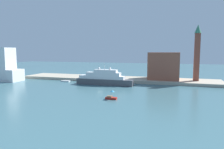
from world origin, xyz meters
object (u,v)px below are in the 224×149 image
at_px(small_motorboat, 111,96).
at_px(work_barge, 65,81).
at_px(harbor_building, 164,66).
at_px(person_figure, 102,76).
at_px(mooring_bollard, 119,79).
at_px(parked_car, 94,76).
at_px(bell_tower, 197,51).
at_px(large_yacht, 104,79).

bearing_deg(small_motorboat, work_barge, 139.08).
distance_m(small_motorboat, harbor_building, 49.71).
height_order(work_barge, harbor_building, harbor_building).
height_order(small_motorboat, person_figure, small_motorboat).
relative_size(harbor_building, mooring_bollard, 19.45).
height_order(work_barge, parked_car, parked_car).
height_order(parked_car, mooring_bollard, parked_car).
relative_size(small_motorboat, person_figure, 2.34).
bearing_deg(bell_tower, large_yacht, -157.75).
height_order(harbor_building, mooring_bollard, harbor_building).
bearing_deg(large_yacht, person_figure, 113.12).
bearing_deg(work_barge, large_yacht, -8.08).
height_order(bell_tower, parked_car, bell_tower).
height_order(large_yacht, bell_tower, bell_tower).
relative_size(large_yacht, work_barge, 5.74).
distance_m(harbor_building, person_figure, 34.20).
bearing_deg(parked_car, large_yacht, -52.88).
bearing_deg(mooring_bollard, bell_tower, 11.71).
distance_m(small_motorboat, person_figure, 46.07).
relative_size(large_yacht, small_motorboat, 7.30).
bearing_deg(bell_tower, work_barge, -167.79).
height_order(large_yacht, person_figure, large_yacht).
relative_size(small_motorboat, bell_tower, 0.14).
bearing_deg(mooring_bollard, work_barge, -167.10).
xyz_separation_m(bell_tower, parked_car, (-54.48, -2.23, -14.34)).
height_order(work_barge, mooring_bollard, mooring_bollard).
xyz_separation_m(small_motorboat, work_barge, (-35.62, 30.88, -0.65)).
height_order(harbor_building, bell_tower, bell_tower).
height_order(large_yacht, mooring_bollard, large_yacht).
xyz_separation_m(parked_car, mooring_bollard, (16.38, -5.67, -0.24)).
relative_size(bell_tower, mooring_bollard, 34.42).
xyz_separation_m(work_barge, harbor_building, (50.13, 16.06, 8.22)).
height_order(small_motorboat, bell_tower, bell_tower).
bearing_deg(parked_car, bell_tower, 2.34).
bearing_deg(parked_car, small_motorboat, -60.63).
bearing_deg(work_barge, harbor_building, 17.77).
relative_size(small_motorboat, work_barge, 0.79).
bearing_deg(small_motorboat, harbor_building, 72.82).
distance_m(work_barge, person_figure, 20.34).
bearing_deg(work_barge, bell_tower, 12.21).
bearing_deg(bell_tower, small_motorboat, -123.89).
distance_m(large_yacht, work_barge, 23.43).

